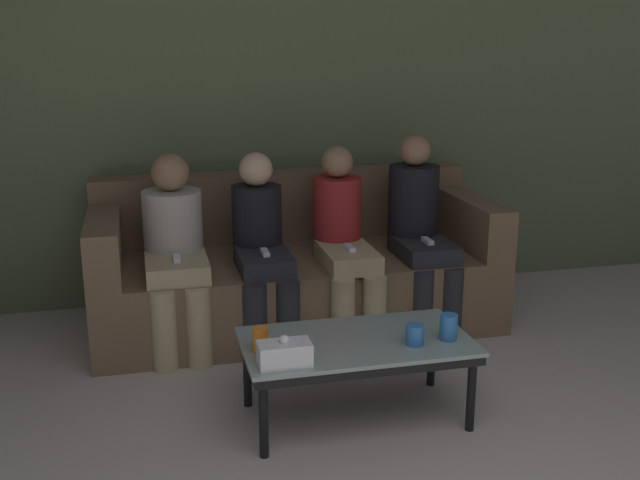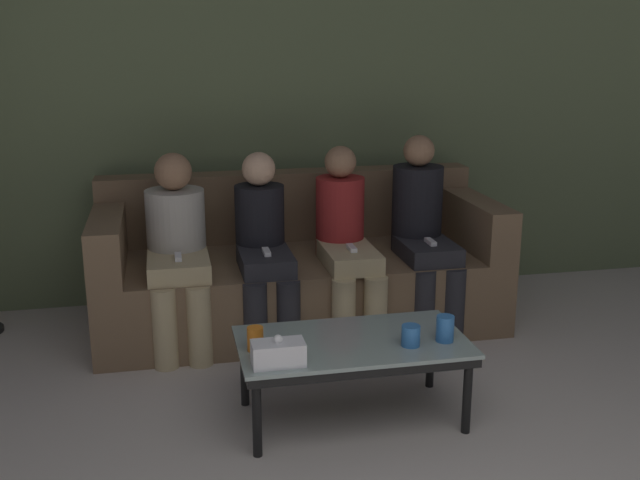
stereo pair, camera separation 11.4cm
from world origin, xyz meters
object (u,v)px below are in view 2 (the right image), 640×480
(cup_near_left, at_px, (411,336))
(seated_person_mid_left, at_px, (263,244))
(couch, at_px, (297,271))
(seated_person_left_end, at_px, (177,244))
(seated_person_mid_right, at_px, (346,239))
(tissue_box, at_px, (278,353))
(cup_far_center, at_px, (255,339))
(seated_person_right_end, at_px, (423,228))
(coffee_table, at_px, (352,348))
(cup_near_right, at_px, (445,329))

(cup_near_left, xyz_separation_m, seated_person_mid_left, (-0.49, 1.14, 0.13))
(couch, distance_m, seated_person_left_end, 0.80)
(seated_person_left_end, bearing_deg, seated_person_mid_left, -2.59)
(couch, relative_size, seated_person_left_end, 2.19)
(seated_person_mid_right, bearing_deg, tissue_box, -115.78)
(couch, xyz_separation_m, tissue_box, (-0.34, -1.46, 0.12))
(cup_far_center, distance_m, seated_person_right_end, 1.57)
(coffee_table, xyz_separation_m, cup_near_left, (0.24, -0.11, 0.09))
(coffee_table, height_order, cup_far_center, cup_far_center)
(tissue_box, bearing_deg, seated_person_right_end, 49.45)
(couch, bearing_deg, coffee_table, -89.14)
(cup_far_center, xyz_separation_m, seated_person_mid_right, (0.66, 1.04, 0.13))
(couch, xyz_separation_m, coffee_table, (0.02, -1.27, 0.03))
(cup_near_left, height_order, seated_person_mid_left, seated_person_mid_left)
(seated_person_left_end, xyz_separation_m, seated_person_mid_right, (0.95, -0.03, -0.01))
(cup_near_right, distance_m, seated_person_right_end, 1.19)
(tissue_box, distance_m, seated_person_mid_left, 1.23)
(seated_person_left_end, relative_size, seated_person_mid_left, 1.01)
(cup_near_right, distance_m, seated_person_mid_right, 1.14)
(seated_person_right_end, bearing_deg, couch, 162.89)
(cup_near_left, distance_m, seated_person_left_end, 1.52)
(coffee_table, height_order, cup_near_left, cup_near_left)
(cup_far_center, bearing_deg, couch, 72.07)
(coffee_table, distance_m, seated_person_mid_left, 1.08)
(cup_near_left, height_order, cup_near_right, cup_near_right)
(cup_near_right, distance_m, tissue_box, 0.77)
(cup_near_right, relative_size, seated_person_mid_right, 0.11)
(cup_near_left, height_order, cup_far_center, cup_far_center)
(cup_far_center, height_order, seated_person_right_end, seated_person_right_end)
(coffee_table, distance_m, tissue_box, 0.42)
(cup_near_left, relative_size, tissue_box, 0.42)
(seated_person_mid_right, bearing_deg, seated_person_mid_left, 178.90)
(couch, relative_size, cup_near_right, 20.11)
(coffee_table, relative_size, seated_person_mid_right, 0.94)
(cup_near_right, xyz_separation_m, seated_person_mid_left, (-0.66, 1.12, 0.12))
(tissue_box, bearing_deg, cup_far_center, 114.41)
(seated_person_right_end, bearing_deg, seated_person_left_end, -179.96)
(couch, xyz_separation_m, seated_person_mid_left, (-0.24, -0.24, 0.25))
(cup_near_left, relative_size, cup_near_right, 0.79)
(cup_near_right, xyz_separation_m, cup_far_center, (-0.84, 0.07, -0.01))
(couch, distance_m, seated_person_right_end, 0.80)
(coffee_table, relative_size, cup_near_left, 11.03)
(cup_near_left, xyz_separation_m, cup_far_center, (-0.67, 0.09, 0.01))
(cup_near_left, distance_m, seated_person_right_end, 1.26)
(tissue_box, height_order, seated_person_mid_left, seated_person_mid_left)
(coffee_table, height_order, seated_person_mid_left, seated_person_mid_left)
(seated_person_mid_left, distance_m, seated_person_mid_right, 0.48)
(cup_near_left, distance_m, cup_far_center, 0.68)
(couch, relative_size, cup_near_left, 25.40)
(couch, distance_m, cup_near_left, 1.41)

